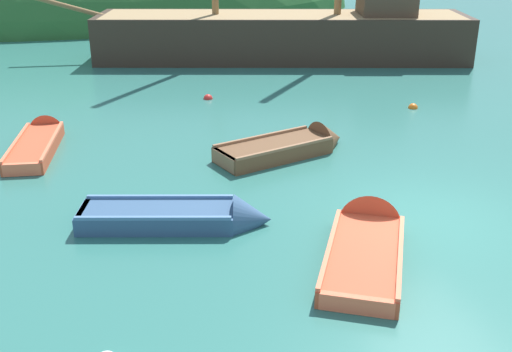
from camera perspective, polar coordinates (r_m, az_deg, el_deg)
ground_plane at (r=12.93m, az=15.49°, el=-3.62°), size 120.00×120.00×0.00m
shore_hill at (r=44.88m, az=-16.24°, el=14.63°), size 37.84×23.94×13.44m
sailing_ship at (r=26.95m, az=2.71°, el=12.27°), size 18.06×7.36×12.21m
rowboat_portside at (r=17.30m, az=-19.42°, el=2.97°), size 1.46×3.94×0.93m
rowboat_center at (r=12.15m, az=-6.49°, el=-3.99°), size 3.88×1.95×1.00m
rowboat_near_dock at (r=15.82m, az=3.34°, el=2.61°), size 3.81×2.19×1.10m
rowboat_outer_right at (r=11.47m, az=10.23°, el=-6.11°), size 2.83×3.78×1.21m
buoy_red at (r=20.88m, az=-4.47°, el=7.15°), size 0.31×0.31×0.31m
buoy_orange at (r=20.38m, az=14.35°, el=6.12°), size 0.31×0.31×0.31m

